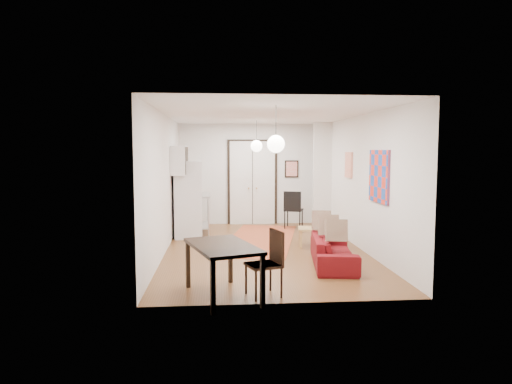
{
  "coord_description": "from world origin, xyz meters",
  "views": [
    {
      "loc": [
        -0.96,
        -9.69,
        2.15
      ],
      "look_at": [
        -0.17,
        0.03,
        1.25
      ],
      "focal_mm": 32.0,
      "sensor_mm": 36.0,
      "label": 1
    }
  ],
  "objects": [
    {
      "name": "wall_left",
      "position": [
        -2.1,
        0.0,
        1.45
      ],
      "size": [
        0.02,
        7.0,
        2.9
      ],
      "primitive_type": "cube",
      "color": "silver",
      "rests_on": "floor"
    },
    {
      "name": "kilim_rug",
      "position": [
        0.02,
        1.1,
        0.01
      ],
      "size": [
        2.34,
        4.24,
        0.01
      ],
      "primitive_type": "cube",
      "rotation": [
        0.0,
        0.0,
        -0.22
      ],
      "color": "#B3452C",
      "rests_on": "floor"
    },
    {
      "name": "print_left",
      "position": [
        -2.07,
        2.0,
        1.95
      ],
      "size": [
        0.03,
        0.44,
        0.54
      ],
      "primitive_type": "cube",
      "color": "#93623D",
      "rests_on": "wall_left"
    },
    {
      "name": "double_doors",
      "position": [
        0.0,
        3.46,
        1.2
      ],
      "size": [
        1.44,
        0.06,
        2.5
      ],
      "primitive_type": "cube",
      "color": "silver",
      "rests_on": "wall_back"
    },
    {
      "name": "floor",
      "position": [
        0.0,
        0.0,
        0.0
      ],
      "size": [
        7.0,
        7.0,
        0.0
      ],
      "primitive_type": "plane",
      "color": "brown",
      "rests_on": "ground"
    },
    {
      "name": "wall_right",
      "position": [
        2.1,
        0.0,
        1.45
      ],
      "size": [
        0.02,
        7.0,
        2.9
      ],
      "primitive_type": "cube",
      "color": "silver",
      "rests_on": "floor"
    },
    {
      "name": "painting_abstract",
      "position": [
        2.08,
        0.8,
        1.8
      ],
      "size": [
        0.05,
        0.5,
        0.6
      ],
      "primitive_type": "cube",
      "color": "white",
      "rests_on": "wall_right"
    },
    {
      "name": "wall_front",
      "position": [
        0.0,
        -3.5,
        1.45
      ],
      "size": [
        4.2,
        0.02,
        2.9
      ],
      "primitive_type": "cube",
      "color": "silver",
      "rests_on": "floor"
    },
    {
      "name": "coffee_table",
      "position": [
        1.27,
        0.23,
        0.36
      ],
      "size": [
        1.0,
        0.65,
        0.42
      ],
      "rotation": [
        0.0,
        0.0,
        -0.15
      ],
      "color": "tan",
      "rests_on": "floor"
    },
    {
      "name": "sofa",
      "position": [
        1.16,
        -1.46,
        0.27
      ],
      "size": [
        1.96,
        0.99,
        0.55
      ],
      "primitive_type": "imported",
      "rotation": [
        0.0,
        0.0,
        1.43
      ],
      "color": "maroon",
      "rests_on": "floor"
    },
    {
      "name": "black_side_chair",
      "position": [
        1.08,
        2.71,
        0.61
      ],
      "size": [
        0.61,
        0.62,
        1.04
      ],
      "rotation": [
        0.0,
        0.0,
        2.8
      ],
      "color": "black",
      "rests_on": "floor"
    },
    {
      "name": "fridge",
      "position": [
        -1.75,
        1.53,
        0.94
      ],
      "size": [
        0.75,
        0.75,
        1.88
      ],
      "primitive_type": "cube",
      "rotation": [
        0.0,
        0.0,
        0.14
      ],
      "color": "silver",
      "rests_on": "floor"
    },
    {
      "name": "dining_table",
      "position": [
        -0.92,
        -3.15,
        0.69
      ],
      "size": [
        1.2,
        1.59,
        0.78
      ],
      "rotation": [
        0.0,
        0.0,
        0.32
      ],
      "color": "black",
      "rests_on": "floor"
    },
    {
      "name": "poster_back",
      "position": [
        1.15,
        3.47,
        1.6
      ],
      "size": [
        0.4,
        0.03,
        0.5
      ],
      "primitive_type": "cube",
      "color": "red",
      "rests_on": "wall_back"
    },
    {
      "name": "ceiling",
      "position": [
        0.0,
        0.0,
        2.9
      ],
      "size": [
        4.2,
        7.0,
        0.02
      ],
      "primitive_type": "cube",
      "color": "white",
      "rests_on": "wall_back"
    },
    {
      "name": "dining_chair_near",
      "position": [
        -0.32,
        -3.05,
        0.56
      ],
      "size": [
        0.58,
        0.71,
        0.97
      ],
      "rotation": [
        0.0,
        0.0,
        -1.25
      ],
      "color": "#371C11",
      "rests_on": "floor"
    },
    {
      "name": "pendant_front",
      "position": [
        0.0,
        -2.0,
        2.25
      ],
      "size": [
        0.3,
        0.3,
        0.8
      ],
      "color": "white",
      "rests_on": "ceiling"
    },
    {
      "name": "potted_plant",
      "position": [
        1.37,
        0.23,
        0.62
      ],
      "size": [
        0.41,
        0.37,
        0.41
      ],
      "primitive_type": "imported",
      "rotation": [
        0.0,
        0.0,
        -0.15
      ],
      "color": "#305D2A",
      "rests_on": "coffee_table"
    },
    {
      "name": "pendant_back",
      "position": [
        0.0,
        2.0,
        2.25
      ],
      "size": [
        0.3,
        0.3,
        0.8
      ],
      "color": "white",
      "rests_on": "ceiling"
    },
    {
      "name": "soap_bottle",
      "position": [
        -1.59,
        2.38,
        1.11
      ],
      "size": [
        0.1,
        0.1,
        0.21
      ],
      "primitive_type": "imported",
      "rotation": [
        0.0,
        0.0,
        0.04
      ],
      "color": "teal",
      "rests_on": "kitchen_counter"
    },
    {
      "name": "dining_chair_far",
      "position": [
        -0.32,
        -3.05,
        0.56
      ],
      "size": [
        0.58,
        0.71,
        0.97
      ],
      "rotation": [
        0.0,
        0.0,
        -1.25
      ],
      "color": "#371C11",
      "rests_on": "floor"
    },
    {
      "name": "kitchen_counter",
      "position": [
        -1.54,
        2.13,
        0.67
      ],
      "size": [
        0.71,
        1.34,
        1.01
      ],
      "rotation": [
        0.0,
        0.0,
        0.04
      ],
      "color": "silver",
      "rests_on": "floor"
    },
    {
      "name": "wall_cabinet",
      "position": [
        -1.92,
        1.5,
        1.9
      ],
      "size": [
        0.35,
        1.0,
        0.7
      ],
      "primitive_type": "cube",
      "color": "white",
      "rests_on": "wall_left"
    },
    {
      "name": "bowl",
      "position": [
        -1.54,
        1.83,
        1.04
      ],
      "size": [
        0.25,
        0.25,
        0.06
      ],
      "primitive_type": "imported",
      "rotation": [
        0.0,
        0.0,
        0.04
      ],
      "color": "silver",
      "rests_on": "kitchen_counter"
    },
    {
      "name": "stub_partition",
      "position": [
        1.85,
        2.55,
        1.45
      ],
      "size": [
        0.5,
        0.1,
        2.9
      ],
      "primitive_type": "cube",
      "color": "silver",
      "rests_on": "floor"
    },
    {
      "name": "wall_back",
      "position": [
        0.0,
        3.5,
        1.45
      ],
      "size": [
        4.2,
        0.02,
        2.9
      ],
      "primitive_type": "cube",
      "color": "silver",
      "rests_on": "floor"
    },
    {
      "name": "painting_popart",
      "position": [
        2.08,
        -1.25,
        1.65
      ],
      "size": [
        0.05,
        1.0,
        1.0
      ],
      "primitive_type": "cube",
      "color": "red",
      "rests_on": "wall_right"
    }
  ]
}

